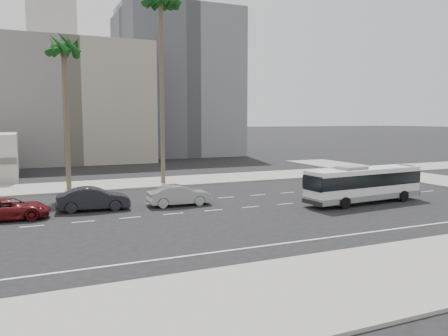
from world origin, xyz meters
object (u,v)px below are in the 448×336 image
city_bus (364,183)px  car_c (8,209)px  palm_mid (64,51)px  palm_near (161,3)px  car_a (179,195)px  car_b (94,199)px

city_bus → car_c: city_bus is taller
palm_mid → car_c: bearing=-113.3°
palm_near → palm_mid: (-9.16, -0.95, -5.24)m
car_a → palm_near: (2.12, 11.64, 16.98)m
city_bus → palm_near: size_ratio=0.53×
car_a → palm_mid: palm_mid is taller
car_a → car_c: size_ratio=0.93×
city_bus → car_a: bearing=155.5°
palm_mid → city_bus: bearing=-37.2°
car_c → palm_mid: size_ratio=0.37×
car_c → palm_near: size_ratio=0.26×
car_a → palm_near: palm_near is taller
car_b → car_c: (-5.50, -0.88, -0.12)m
car_c → city_bus: bearing=-95.8°
car_a → car_b: car_b is taller
palm_near → palm_mid: size_ratio=1.41×
car_b → car_c: 5.57m
car_a → palm_mid: 17.38m
car_b → car_c: size_ratio=0.99×
car_a → car_c: (-11.72, -0.17, -0.07)m
palm_near → city_bus: bearing=-55.5°
car_b → palm_mid: (-0.83, 9.99, 11.69)m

